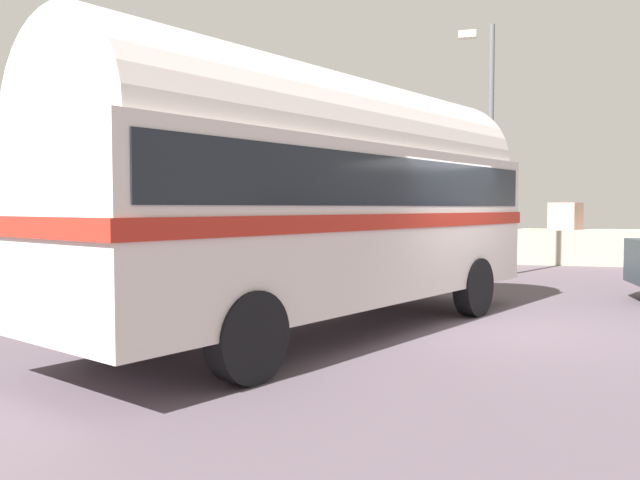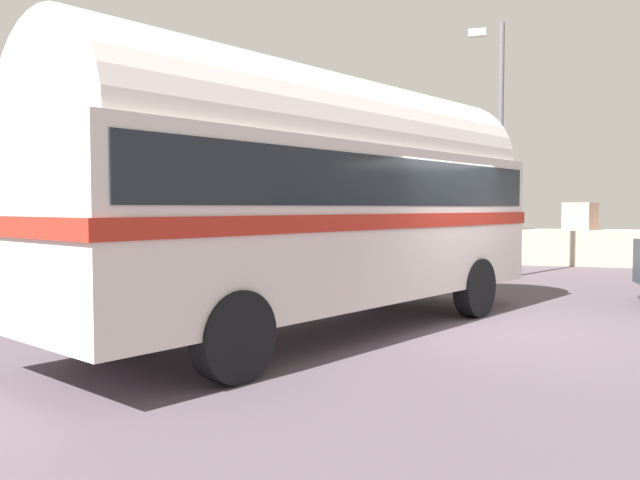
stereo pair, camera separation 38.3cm
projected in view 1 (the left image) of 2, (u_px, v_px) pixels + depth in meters
The scene contains 4 objects.
ground at pixel (483, 327), 9.64m from camera, with size 32.00×26.00×0.02m.
breakwater at pixel (488, 240), 20.97m from camera, with size 31.36×2.17×2.40m.
vintage_coach at pixel (323, 191), 9.11m from camera, with size 5.65×8.82×3.70m.
lamp_post at pixel (487, 137), 16.03m from camera, with size 0.90×0.61×6.34m.
Camera 1 is at (0.13, -9.87, 1.81)m, focal length 35.88 mm.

